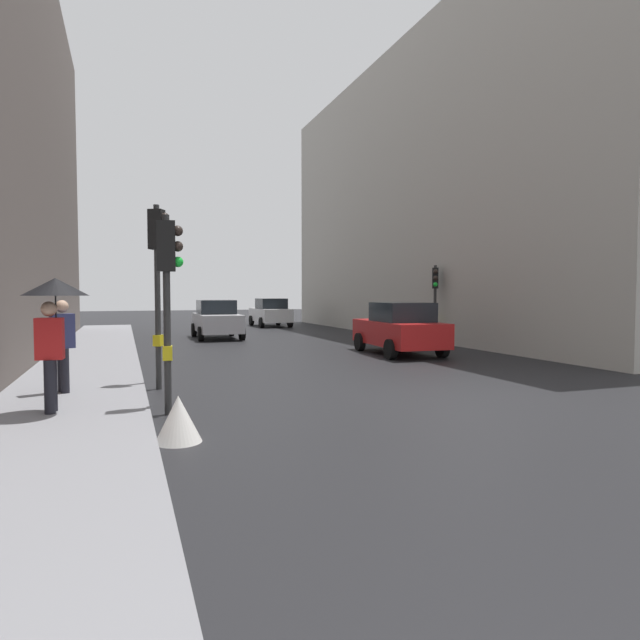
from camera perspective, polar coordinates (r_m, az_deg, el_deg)
ground_plane at (r=11.14m, az=14.87°, el=-7.91°), size 120.00×120.00×0.00m
sidewalk_kerb at (r=15.13m, az=-23.49°, el=-4.93°), size 2.64×40.00×0.16m
building_facade_right at (r=30.27m, az=17.63°, el=11.91°), size 12.00×27.27×13.84m
traffic_light_near_right at (r=12.02m, az=-16.75°, el=5.82°), size 0.45×0.36×3.93m
traffic_light_mid_street at (r=22.35m, az=12.08°, el=3.14°), size 0.36×0.45×3.21m
traffic_light_near_left at (r=9.42m, az=-15.78°, el=4.35°), size 0.44×0.26×3.37m
car_red_sedan at (r=18.46m, az=8.40°, el=-0.88°), size 2.21×4.30×1.76m
car_white_compact at (r=34.09m, az=-5.26°, el=0.80°), size 2.03×4.21×1.76m
car_silver_hatchback at (r=25.32m, az=-10.86°, el=0.08°), size 2.07×4.23×1.76m
pedestrian_with_umbrella at (r=9.51m, az=-26.34°, el=1.24°), size 1.00×1.00×2.14m
pedestrian_with_grey_backpack at (r=11.41m, az=-25.79°, el=-1.95°), size 0.66×0.46×1.77m
warning_sign_triangle at (r=7.80m, az=-14.74°, el=-10.08°), size 0.64×0.64×0.65m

